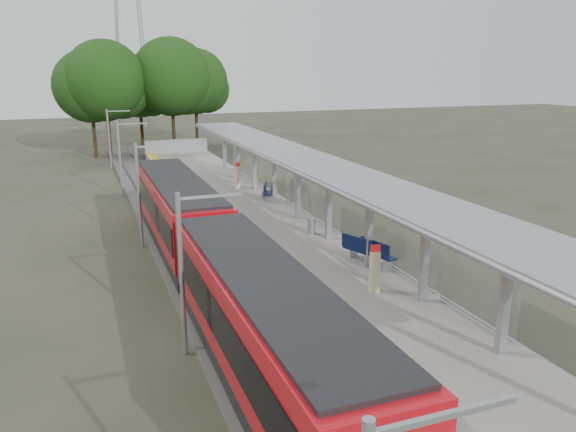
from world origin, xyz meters
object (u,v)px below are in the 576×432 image
(info_pillar_near, at_px, (375,271))
(litter_bin, at_px, (311,226))
(train, at_px, (209,250))
(bench_near, at_px, (377,253))
(bench_mid, at_px, (359,249))
(info_pillar_far, at_px, (238,177))
(bench_far, at_px, (267,192))

(info_pillar_near, distance_m, litter_bin, 7.62)
(train, height_order, bench_near, train)
(train, distance_m, bench_mid, 6.37)
(bench_near, xyz_separation_m, bench_mid, (-0.43, 0.78, -0.01))
(train, relative_size, bench_near, 15.93)
(bench_mid, bearing_deg, litter_bin, 71.80)
(train, height_order, bench_mid, train)
(train, distance_m, litter_bin, 7.17)
(train, distance_m, bench_near, 6.91)
(info_pillar_near, height_order, info_pillar_far, info_pillar_near)
(bench_mid, bearing_deg, train, 152.09)
(info_pillar_near, relative_size, info_pillar_far, 1.04)
(train, xyz_separation_m, bench_far, (6.21, 11.40, -0.49))
(train, relative_size, info_pillar_far, 15.85)
(info_pillar_far, bearing_deg, litter_bin, -91.50)
(bench_near, relative_size, bench_far, 1.06)
(train, height_order, litter_bin, train)
(bench_mid, xyz_separation_m, bench_far, (-0.11, 12.04, -0.03))
(bench_far, relative_size, info_pillar_near, 0.90)
(bench_mid, height_order, info_pillar_far, info_pillar_far)
(info_pillar_near, bearing_deg, info_pillar_far, 104.06)
(bench_near, bearing_deg, info_pillar_near, -136.42)
(train, xyz_separation_m, litter_bin, (6.01, 3.85, -0.64))
(bench_mid, bearing_deg, bench_near, -83.42)
(info_pillar_far, relative_size, litter_bin, 2.14)
(bench_mid, distance_m, litter_bin, 4.50)
(train, relative_size, info_pillar_near, 15.26)
(info_pillar_far, bearing_deg, train, -113.32)
(train, bearing_deg, bench_near, -11.83)
(train, height_order, bench_far, train)
(info_pillar_far, bearing_deg, bench_near, -89.70)
(train, xyz_separation_m, info_pillar_far, (5.55, 15.59, -0.30))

